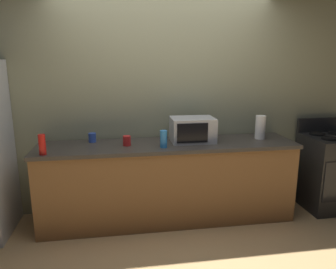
{
  "coord_description": "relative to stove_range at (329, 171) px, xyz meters",
  "views": [
    {
      "loc": [
        -0.53,
        -2.96,
        1.8
      ],
      "look_at": [
        0.0,
        0.4,
        1.0
      ],
      "focal_mm": 34.15,
      "sensor_mm": 36.0,
      "label": 1
    }
  ],
  "objects": [
    {
      "name": "ground_plane",
      "position": [
        -2.0,
        -0.4,
        -0.46
      ],
      "size": [
        8.0,
        8.0,
        0.0
      ],
      "primitive_type": "plane",
      "color": "tan"
    },
    {
      "name": "back_wall",
      "position": [
        -2.0,
        0.41,
        0.89
      ],
      "size": [
        6.4,
        0.1,
        2.7
      ],
      "primitive_type": "cube",
      "color": "gray",
      "rests_on": "ground_plane"
    },
    {
      "name": "counter_run",
      "position": [
        -2.0,
        0.0,
        -0.01
      ],
      "size": [
        2.84,
        0.64,
        0.9
      ],
      "color": "brown",
      "rests_on": "ground_plane"
    },
    {
      "name": "stove_range",
      "position": [
        0.0,
        0.0,
        0.0
      ],
      "size": [
        0.6,
        0.61,
        1.08
      ],
      "color": "black",
      "rests_on": "ground_plane"
    },
    {
      "name": "microwave",
      "position": [
        -1.72,
        0.05,
        0.57
      ],
      "size": [
        0.48,
        0.35,
        0.27
      ],
      "color": "#B7BABF",
      "rests_on": "counter_run"
    },
    {
      "name": "paper_towel_roll",
      "position": [
        -0.91,
        0.05,
        0.57
      ],
      "size": [
        0.12,
        0.12,
        0.27
      ],
      "primitive_type": "cylinder",
      "color": "white",
      "rests_on": "counter_run"
    },
    {
      "name": "bottle_spray_cleaner",
      "position": [
        -2.07,
        -0.16,
        0.53
      ],
      "size": [
        0.07,
        0.07,
        0.18
      ],
      "primitive_type": "cylinder",
      "color": "#338CE5",
      "rests_on": "counter_run"
    },
    {
      "name": "bottle_hot_sauce",
      "position": [
        -3.26,
        -0.23,
        0.54
      ],
      "size": [
        0.07,
        0.07,
        0.2
      ],
      "primitive_type": "cylinder",
      "color": "red",
      "rests_on": "counter_run"
    },
    {
      "name": "mug_red",
      "position": [
        -2.45,
        -0.02,
        0.49
      ],
      "size": [
        0.08,
        0.08,
        0.11
      ],
      "primitive_type": "cylinder",
      "color": "red",
      "rests_on": "counter_run"
    },
    {
      "name": "mug_blue",
      "position": [
        -2.83,
        0.19,
        0.49
      ],
      "size": [
        0.08,
        0.08,
        0.1
      ],
      "primitive_type": "cylinder",
      "color": "#2D4CB2",
      "rests_on": "counter_run"
    }
  ]
}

